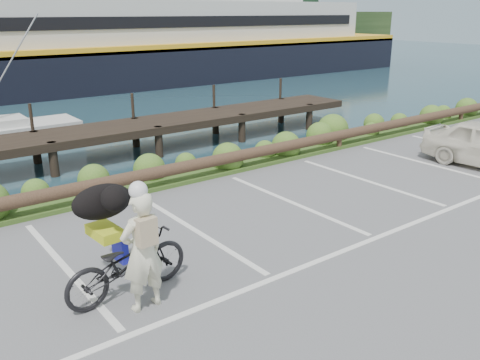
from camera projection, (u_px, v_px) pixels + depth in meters
name	position (u px, v px, depth m)	size (l,w,h in m)	color
ground	(258.00, 269.00, 8.61)	(72.00, 72.00, 0.00)	#58585B
vegetation_strip	(124.00, 185.00, 12.61)	(34.00, 1.60, 0.10)	#3D5B21
log_rail	(137.00, 195.00, 12.09)	(32.00, 0.30, 0.60)	#443021
bicycle	(127.00, 263.00, 7.68)	(0.71, 2.03, 1.07)	black
cyclist	(142.00, 252.00, 7.23)	(0.66, 0.43, 1.81)	beige
dog	(102.00, 202.00, 7.89)	(0.97, 0.47, 0.56)	black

